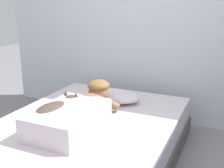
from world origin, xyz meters
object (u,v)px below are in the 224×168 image
bed (87,142)px  dog (54,115)px  coffee_cup (120,100)px  person_lying (78,111)px  cell_phone (88,121)px  pillow (114,96)px

bed → dog: 0.40m
dog → coffee_cup: size_ratio=4.60×
person_lying → dog: (-0.13, -0.14, -0.00)m
bed → cell_phone: 0.20m
person_lying → dog: person_lying is taller
person_lying → pillow: bearing=85.6°
coffee_cup → dog: bearing=-110.4°
person_lying → cell_phone: person_lying is taller
bed → coffee_cup: 0.54m
dog → coffee_cup: bearing=69.6°
pillow → coffee_cup: size_ratio=4.16×
coffee_cup → bed: bearing=-101.0°
person_lying → dog: size_ratio=1.60×
coffee_cup → cell_phone: bearing=-98.6°
coffee_cup → person_lying: bearing=-103.1°
dog → cell_phone: dog is taller
coffee_cup → cell_phone: (-0.07, -0.48, -0.03)m
bed → cell_phone: (0.02, -0.00, 0.20)m
pillow → cell_phone: 0.53m
person_lying → coffee_cup: bearing=76.9°
person_lying → cell_phone: 0.13m
pillow → cell_phone: pillow is taller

